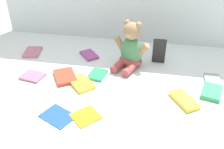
{
  "coord_description": "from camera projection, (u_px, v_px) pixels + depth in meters",
  "views": [
    {
      "loc": [
        0.19,
        -1.03,
        0.71
      ],
      "look_at": [
        0.02,
        -0.1,
        0.1
      ],
      "focal_mm": 42.14,
      "sensor_mm": 36.0,
      "label": 1
    }
  ],
  "objects": [
    {
      "name": "book_case_7",
      "position": [
        98.0,
        75.0,
        1.3
      ],
      "size": [
        0.09,
        0.11,
        0.01
      ],
      "primitive_type": "cube",
      "rotation": [
        0.0,
        0.0,
        2.98
      ],
      "color": "#2B8F5C",
      "rests_on": "ground_plane"
    },
    {
      "name": "book_case_6",
      "position": [
        33.0,
        52.0,
        1.5
      ],
      "size": [
        0.1,
        0.13,
        0.01
      ],
      "primitive_type": "cube",
      "rotation": [
        0.0,
        0.0,
        0.16
      ],
      "color": "#B36881",
      "rests_on": "ground_plane"
    },
    {
      "name": "book_case_5",
      "position": [
        89.0,
        55.0,
        1.47
      ],
      "size": [
        0.13,
        0.13,
        0.01
      ],
      "primitive_type": "cube",
      "rotation": [
        0.0,
        0.0,
        3.84
      ],
      "color": "#9A418E",
      "rests_on": "ground_plane"
    },
    {
      "name": "book_case_3",
      "position": [
        212.0,
        92.0,
        1.17
      ],
      "size": [
        0.11,
        0.14,
        0.02
      ],
      "primitive_type": "cube",
      "rotation": [
        0.0,
        0.0,
        2.88
      ],
      "color": "#31A563",
      "rests_on": "ground_plane"
    },
    {
      "name": "book_case_9",
      "position": [
        159.0,
        51.0,
        1.38
      ],
      "size": [
        0.07,
        0.02,
        0.13
      ],
      "primitive_type": "cube",
      "rotation": [
        0.05,
        0.0,
        0.0
      ],
      "color": "black",
      "rests_on": "ground_plane"
    },
    {
      "name": "book_case_1",
      "position": [
        212.0,
        81.0,
        1.26
      ],
      "size": [
        0.07,
        0.11,
        0.01
      ],
      "primitive_type": "cube",
      "rotation": [
        0.0,
        0.0,
        3.13
      ],
      "color": "#8C9A94",
      "rests_on": "ground_plane"
    },
    {
      "name": "book_case_2",
      "position": [
        65.0,
        76.0,
        1.28
      ],
      "size": [
        0.15,
        0.17,
        0.02
      ],
      "primitive_type": "cube",
      "rotation": [
        0.0,
        0.0,
        3.67
      ],
      "color": "#BD3E29",
      "rests_on": "ground_plane"
    },
    {
      "name": "book_case_8",
      "position": [
        81.0,
        83.0,
        1.23
      ],
      "size": [
        0.16,
        0.16,
        0.02
      ],
      "primitive_type": "cube",
      "rotation": [
        0.0,
        0.0,
        3.9
      ],
      "color": "yellow",
      "rests_on": "ground_plane"
    },
    {
      "name": "book_case_10",
      "position": [
        33.0,
        76.0,
        1.29
      ],
      "size": [
        0.12,
        0.1,
        0.01
      ],
      "primitive_type": "cube",
      "rotation": [
        0.0,
        0.0,
        4.53
      ],
      "color": "#AA6786",
      "rests_on": "ground_plane"
    },
    {
      "name": "ground_plane",
      "position": [
        111.0,
        80.0,
        1.27
      ],
      "size": [
        3.2,
        3.2,
        0.0
      ],
      "primitive_type": "plane",
      "color": "silver"
    },
    {
      "name": "book_case_4",
      "position": [
        184.0,
        100.0,
        1.12
      ],
      "size": [
        0.13,
        0.15,
        0.02
      ],
      "primitive_type": "cube",
      "rotation": [
        0.0,
        0.0,
        0.58
      ],
      "color": "yellow",
      "rests_on": "ground_plane"
    },
    {
      "name": "teddy_bear",
      "position": [
        131.0,
        50.0,
        1.34
      ],
      "size": [
        0.2,
        0.2,
        0.24
      ],
      "rotation": [
        0.0,
        0.0,
        -0.36
      ],
      "color": "#4C8C59",
      "rests_on": "ground_plane"
    },
    {
      "name": "book_case_11",
      "position": [
        58.0,
        116.0,
        1.05
      ],
      "size": [
        0.16,
        0.14,
        0.01
      ],
      "primitive_type": "cube",
      "rotation": [
        0.0,
        0.0,
        1.11
      ],
      "color": "blue",
      "rests_on": "ground_plane"
    },
    {
      "name": "book_case_0",
      "position": [
        86.0,
        116.0,
        1.05
      ],
      "size": [
        0.14,
        0.14,
        0.01
      ],
      "primitive_type": "cube",
      "rotation": [
        0.0,
        0.0,
        5.52
      ],
      "color": "orange",
      "rests_on": "ground_plane"
    }
  ]
}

